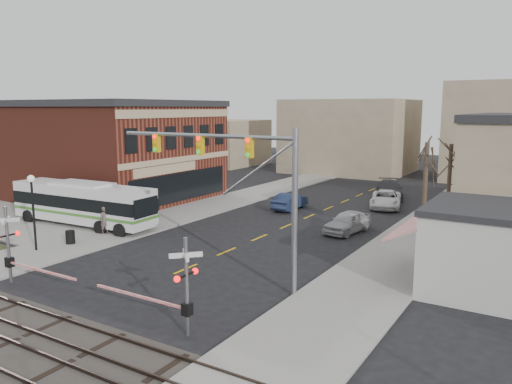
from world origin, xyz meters
TOP-DOWN VIEW (x-y plane):
  - ground at (0.00, 0.00)m, footprint 160.00×160.00m
  - sidewalk_west at (-9.50, 20.00)m, footprint 5.00×60.00m
  - sidewalk_east at (9.50, 20.00)m, footprint 5.00×60.00m
  - plaza_west at (-22.00, 5.00)m, footprint 20.00×10.00m
  - ballast_strip at (0.00, -8.00)m, footprint 160.00×5.00m
  - rail_tracks at (0.00, -8.00)m, footprint 160.00×3.91m
  - brick_building at (-26.98, 16.00)m, footprint 30.40×15.40m
  - tree_east_a at (10.50, 12.00)m, footprint 0.28×0.28m
  - tree_east_b at (10.80, 18.00)m, footprint 0.28×0.28m
  - tree_east_c at (11.00, 26.00)m, footprint 0.28×0.28m
  - transit_bus at (-13.20, 5.99)m, footprint 12.50×3.35m
  - traffic_signal_mast at (3.99, 1.72)m, footprint 10.82×0.30m
  - rr_crossing_west at (-5.86, -4.39)m, footprint 5.60×1.36m
  - rr_crossing_east at (4.92, -4.37)m, footprint 5.60×1.36m
  - street_lamp at (-10.14, -0.24)m, footprint 0.44×0.44m
  - trash_bin at (-9.58, 1.89)m, footprint 0.60×0.60m
  - car_a at (4.65, 14.60)m, footprint 2.51×4.80m
  - car_b at (-2.75, 19.80)m, footprint 1.68×4.51m
  - car_c at (4.25, 25.00)m, footprint 3.84×5.98m
  - car_d at (3.05, 30.20)m, footprint 4.23×6.31m
  - pedestrian_near at (-9.57, 4.87)m, footprint 0.66×0.82m
  - pedestrian_far at (-9.30, 7.84)m, footprint 0.94×0.89m

SIDE VIEW (x-z plane):
  - ground at x=0.00m, z-range 0.00..0.00m
  - ballast_strip at x=0.00m, z-range 0.00..0.06m
  - plaza_west at x=-22.00m, z-range 0.00..0.11m
  - sidewalk_west at x=-9.50m, z-range 0.00..0.12m
  - sidewalk_east at x=9.50m, z-range 0.00..0.12m
  - rail_tracks at x=0.00m, z-range 0.05..0.19m
  - trash_bin at x=-9.58m, z-range 0.12..0.98m
  - car_b at x=-2.75m, z-range 0.00..1.47m
  - car_c at x=4.25m, z-range 0.00..1.53m
  - car_a at x=4.65m, z-range 0.00..1.56m
  - car_d at x=3.05m, z-range 0.00..1.70m
  - pedestrian_far at x=-9.30m, z-range 0.12..1.65m
  - pedestrian_near at x=-9.57m, z-range 0.12..2.08m
  - transit_bus at x=-13.20m, z-range 0.21..3.40m
  - rr_crossing_west at x=-5.86m, z-range -0.03..3.97m
  - rr_crossing_east at x=4.92m, z-range -0.03..3.97m
  - tree_east_b at x=10.80m, z-range 0.12..6.42m
  - street_lamp at x=-10.14m, z-range 1.10..5.83m
  - tree_east_a at x=10.50m, z-range 0.12..6.87m
  - tree_east_c at x=11.00m, z-range 0.12..7.32m
  - brick_building at x=-26.98m, z-range 0.01..9.61m
  - traffic_signal_mast at x=3.99m, z-range 1.78..9.78m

